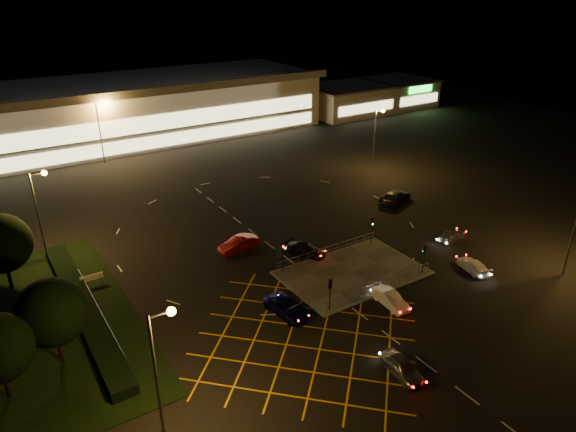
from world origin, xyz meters
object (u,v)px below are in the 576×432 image
signal_sw (330,288)px  signal_se (425,253)px  car_approach_white (473,266)px  car_east_grey (395,197)px  signal_ne (372,225)px  car_near_silver (402,367)px  car_left_blue (288,308)px  car_right_silver (452,236)px  car_circ_red (239,244)px  car_queue_white (390,299)px  signal_nw (283,252)px  car_far_dkgrey (305,250)px

signal_sw → signal_se: (12.00, 0.00, 0.00)m
car_approach_white → signal_se: bearing=-11.6°
signal_sw → signal_se: same height
car_east_grey → car_approach_white: (-6.20, -18.03, -0.15)m
signal_sw → signal_se: bearing=-180.0°
signal_sw → car_approach_white: (16.82, -2.46, -1.75)m
signal_ne → car_near_silver: 21.74m
signal_sw → car_left_blue: size_ratio=0.63×
car_right_silver → car_circ_red: 24.68m
signal_ne → car_queue_white: signal_ne is taller
signal_nw → signal_se: bearing=-33.6°
signal_se → car_east_grey: signal_se is taller
car_east_grey → signal_se: bearing=126.3°
signal_sw → car_left_blue: bearing=-23.8°
signal_nw → car_right_silver: size_ratio=0.81×
signal_se → car_east_grey: size_ratio=0.57×
car_far_dkgrey → car_east_grey: 19.77m
car_right_silver → signal_nw: bearing=68.1°
car_far_dkgrey → car_right_silver: 17.46m
signal_nw → car_left_blue: 7.52m
signal_sw → car_far_dkgrey: bearing=-112.7°
signal_nw → signal_ne: 12.00m
signal_nw → car_approach_white: size_ratio=0.74×
car_left_blue → car_approach_white: size_ratio=1.18×
car_left_blue → car_circ_red: (1.97, 13.27, 0.09)m
car_approach_white → car_circ_red: bearing=-27.8°
signal_se → signal_ne: 7.99m
signal_sw → signal_nw: 7.99m
signal_sw → car_near_silver: bearing=87.5°
car_queue_white → signal_sw: bearing=158.9°
car_near_silver → car_circ_red: size_ratio=0.87×
car_right_silver → car_east_grey: bearing=-21.7°
signal_nw → car_queue_white: (5.22, -10.43, -1.68)m
signal_se → signal_nw: 14.41m
signal_sw → car_near_silver: signal_sw is taller
signal_se → car_right_silver: size_ratio=0.81×
car_right_silver → car_left_blue: bearing=85.2°
signal_sw → car_circ_red: 14.98m
car_queue_white → car_approach_white: 11.60m
signal_sw → car_queue_white: bearing=154.9°
car_circ_red → car_near_silver: bearing=-4.7°
signal_sw → car_approach_white: 17.09m
car_left_blue → car_far_dkgrey: car_left_blue is taller
signal_sw → car_near_silver: (-0.43, -9.77, -1.67)m
signal_nw → car_right_silver: bearing=-12.6°
car_left_blue → signal_se: bearing=-12.6°
signal_ne → car_far_dkgrey: (-7.88, 1.83, -1.71)m
signal_nw → car_circ_red: size_ratio=0.66×
signal_nw → car_circ_red: (-1.53, 6.83, -1.59)m
car_queue_white → car_near_silver: bearing=-123.6°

